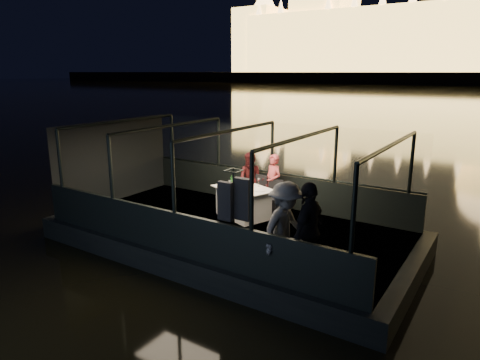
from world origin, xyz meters
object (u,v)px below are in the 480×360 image
Objects in this scene: passenger_stripe at (285,230)px; wine_bottle at (231,180)px; chair_port_left at (258,193)px; passenger_dark at (309,232)px; person_man_maroon at (251,180)px; chair_port_right at (272,197)px; person_woman_coral at (273,183)px; coat_stand at (234,220)px; dining_table_central at (243,202)px.

wine_bottle is (-2.68, 2.24, 0.06)m from passenger_stripe.
passenger_dark is at bearing -36.46° from chair_port_left.
person_man_maroon is at bearing 85.96° from wine_bottle.
person_woman_coral is at bearing 113.36° from chair_port_right.
chair_port_right is 0.46× the size of coat_stand.
chair_port_left is 0.50× the size of passenger_dark.
passenger_dark is at bearing 13.73° from coat_stand.
wine_bottle is (-0.86, -0.61, 0.47)m from chair_port_right.
chair_port_right is 1.15m from wine_bottle.
coat_stand is 3.70m from person_man_maroon.
chair_port_right is at bearing 35.60° from wine_bottle.
person_man_maroon is 0.85× the size of passenger_dark.
coat_stand reaches higher than chair_port_right.
dining_table_central is 5.16× the size of wine_bottle.
chair_port_right is at bearing 50.16° from dining_table_central.
person_woman_coral is 0.86× the size of passenger_dark.
dining_table_central is 0.82× the size of passenger_dark.
chair_port_left is at bearing -34.67° from person_man_maroon.
wine_bottle is at bearing 58.02° from passenger_stripe.
chair_port_left reaches higher than chair_port_right.
person_man_maroon is at bearing -152.67° from person_woman_coral.
dining_table_central is at bearing 1.75° from wine_bottle.
wine_bottle is (-0.32, -0.78, 0.47)m from chair_port_left.
person_woman_coral is (-0.15, 0.30, 0.30)m from chair_port_right.
person_man_maroon is at bearing -133.60° from passenger_dark.
person_woman_coral reaches higher than person_man_maroon.
dining_table_central is 2.85m from coat_stand.
dining_table_central is 3.49m from passenger_dark.
coat_stand is 1.10× the size of passenger_stripe.
passenger_stripe reaches higher than chair_port_right.
wine_bottle is at bearing -147.06° from chair_port_right.
coat_stand is (0.85, -3.06, 0.45)m from chair_port_right.
chair_port_left is 0.41m from person_man_maroon.
coat_stand is 1.26× the size of person_woman_coral.
dining_table_central is 0.64m from wine_bottle.
passenger_dark is at bearing -28.55° from person_woman_coral.
coat_stand reaches higher than person_woman_coral.
passenger_stripe is (2.36, -3.02, 0.40)m from chair_port_left.
person_woman_coral is (-1.00, 3.36, -0.15)m from coat_stand.
chair_port_right is 0.50× the size of passenger_dark.
person_woman_coral is at bearing -140.88° from passenger_dark.
passenger_stripe is at bearing -39.85° from wine_bottle.
dining_table_central is at bearing 53.87° from passenger_stripe.
chair_port_left is 3.54m from coat_stand.
person_woman_coral is at bearing 39.93° from passenger_stripe.
wine_bottle is at bearing 124.90° from coat_stand.
coat_stand is 1.00m from passenger_stripe.
passenger_stripe is at bearing -34.64° from person_woman_coral.
person_woman_coral reaches higher than dining_table_central.
person_man_maroon reaches higher than chair_port_right.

